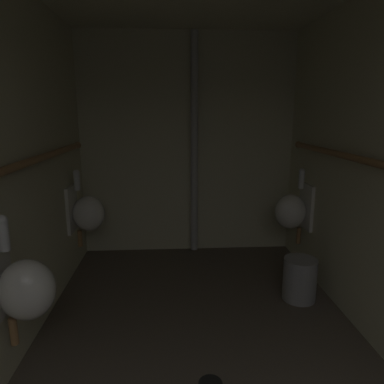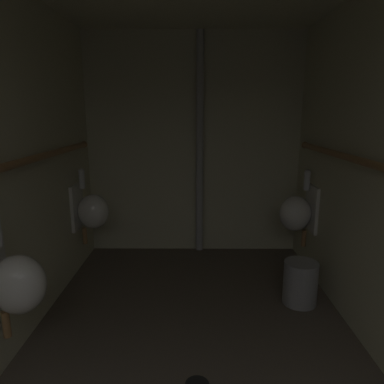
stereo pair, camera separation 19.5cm
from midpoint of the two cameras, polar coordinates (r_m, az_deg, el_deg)
name	(u,v)px [view 2 (the right image)]	position (r m, az deg, el deg)	size (l,w,h in m)	color
floor	(193,377)	(2.40, 2.74, -27.92)	(2.41, 4.06, 0.08)	brown
wall_back	(193,146)	(3.84, 1.71, 7.51)	(2.41, 0.06, 2.35)	beige
urinal_left_mid	(15,283)	(2.21, -24.59, -13.26)	(0.32, 0.30, 0.76)	silver
urinal_left_far	(91,210)	(3.52, -14.59, -2.92)	(0.32, 0.30, 0.76)	silver
urinal_right_mid	(298,212)	(3.52, 18.33, -3.16)	(0.32, 0.30, 0.76)	silver
standpipe_back_wall	(200,147)	(3.73, 2.78, 7.35)	(0.08, 0.08, 2.30)	#B2B2B2
floor_drain	(197,384)	(2.30, 3.61, -28.74)	(0.14, 0.14, 0.01)	black
waste_bin	(300,283)	(3.10, 18.98, -13.79)	(0.27, 0.27, 0.36)	gray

